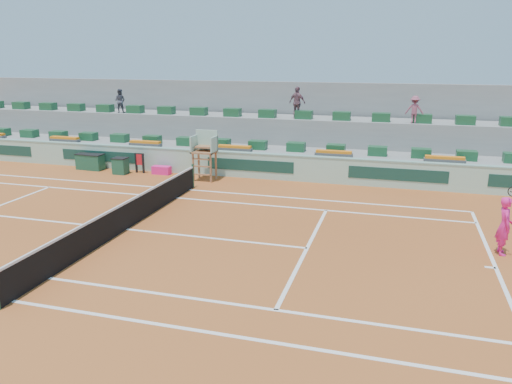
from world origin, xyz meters
TOP-DOWN VIEW (x-y plane):
  - ground at (0.00, 0.00)m, footprint 90.00×90.00m
  - seating_tier_lower at (0.00, 10.70)m, footprint 36.00×4.00m
  - seating_tier_upper at (0.00, 12.30)m, footprint 36.00×2.40m
  - stadium_back_wall at (0.00, 13.90)m, footprint 36.00×0.40m
  - player_bag at (-2.59, 7.94)m, footprint 0.94×0.42m
  - spectator_left at (-6.88, 11.54)m, footprint 0.72×0.59m
  - spectator_mid at (3.62, 11.75)m, footprint 1.07×0.76m
  - spectator_right at (9.58, 11.44)m, footprint 0.92×0.58m
  - court_lines at (0.00, 0.00)m, footprint 23.89×11.09m
  - tennis_net at (0.00, 0.00)m, footprint 0.10×11.97m
  - advertising_hoarding at (0.02, 8.50)m, footprint 36.00×0.34m
  - umpire_chair at (0.00, 7.50)m, footprint 1.10×0.90m
  - seat_row_lower at (0.00, 9.80)m, footprint 32.90×0.60m
  - seat_row_upper at (0.00, 11.70)m, footprint 32.90×0.60m
  - flower_planters at (-1.50, 9.00)m, footprint 26.80×0.36m
  - drink_cooler_a at (-4.62, 7.42)m, footprint 0.72×0.62m
  - drink_cooler_b at (-6.37, 7.85)m, footprint 0.80×0.69m
  - drink_cooler_c at (-7.11, 7.87)m, footprint 0.68×0.59m
  - towel_rack at (-3.79, 7.89)m, footprint 0.53×0.09m
  - tennis_player at (12.21, 1.23)m, footprint 0.47×0.90m

SIDE VIEW (x-z plane):
  - ground at x=0.00m, z-range 0.00..0.00m
  - court_lines at x=0.00m, z-range 0.00..0.01m
  - player_bag at x=-2.59m, z-range 0.00..0.42m
  - drink_cooler_c at x=-7.11m, z-range 0.00..0.84m
  - drink_cooler_b at x=-6.37m, z-range 0.00..0.84m
  - drink_cooler_a at x=-4.62m, z-range 0.00..0.84m
  - tennis_net at x=0.00m, z-range -0.02..1.08m
  - seating_tier_lower at x=0.00m, z-range 0.00..1.20m
  - towel_rack at x=-3.79m, z-range 0.09..1.12m
  - advertising_hoarding at x=0.02m, z-range 0.00..1.26m
  - tennis_player at x=12.21m, z-range -0.23..2.05m
  - seating_tier_upper at x=0.00m, z-range 0.00..2.60m
  - flower_planters at x=-1.50m, z-range 1.19..1.47m
  - seat_row_lower at x=0.00m, z-range 1.20..1.64m
  - umpire_chair at x=0.00m, z-range 0.34..2.74m
  - stadium_back_wall at x=0.00m, z-range 0.00..4.40m
  - seat_row_upper at x=0.00m, z-range 2.60..3.04m
  - spectator_right at x=9.58m, z-range 2.60..3.95m
  - spectator_left at x=-6.88m, z-range 2.60..3.98m
  - spectator_mid at x=3.62m, z-range 2.60..4.28m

